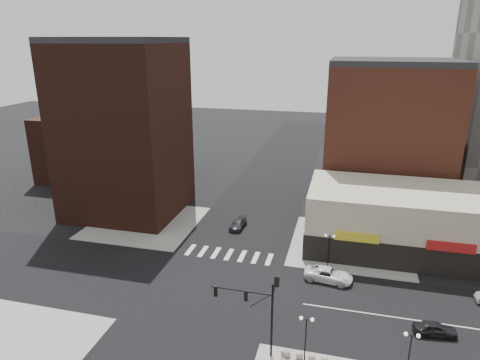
% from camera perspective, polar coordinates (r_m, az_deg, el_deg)
% --- Properties ---
extents(ground, '(240.00, 240.00, 0.00)m').
position_cam_1_polar(ground, '(47.28, -4.14, -14.48)').
color(ground, black).
rests_on(ground, ground).
extents(road_ew, '(200.00, 14.00, 0.02)m').
position_cam_1_polar(road_ew, '(47.27, -4.14, -14.47)').
color(road_ew, black).
rests_on(road_ew, ground).
extents(road_ns, '(14.00, 200.00, 0.02)m').
position_cam_1_polar(road_ns, '(47.27, -4.14, -14.46)').
color(road_ns, black).
rests_on(road_ns, ground).
extents(sidewalk_nw, '(15.00, 15.00, 0.12)m').
position_cam_1_polar(sidewalk_nw, '(64.17, -12.47, -5.55)').
color(sidewalk_nw, gray).
rests_on(sidewalk_nw, ground).
extents(sidewalk_ne, '(15.00, 15.00, 0.12)m').
position_cam_1_polar(sidewalk_ne, '(58.02, 14.44, -8.38)').
color(sidewalk_ne, gray).
rests_on(sidewalk_ne, ground).
extents(building_nw, '(16.00, 15.00, 25.00)m').
position_cam_1_polar(building_nw, '(65.86, -15.20, 6.25)').
color(building_nw, '#3A1912').
rests_on(building_nw, ground).
extents(building_nw_low, '(20.00, 18.00, 12.00)m').
position_cam_1_polar(building_nw_low, '(86.77, -17.46, 4.45)').
color(building_nw_low, '#3A1912').
rests_on(building_nw_low, ground).
extents(building_ne_midrise, '(18.00, 15.00, 22.00)m').
position_cam_1_polar(building_ne_midrise, '(68.91, 19.02, 5.12)').
color(building_ne_midrise, brown).
rests_on(building_ne_midrise, ground).
extents(building_ne_row, '(24.20, 12.20, 8.00)m').
position_cam_1_polar(building_ne_row, '(57.67, 21.19, -5.71)').
color(building_ne_row, beige).
rests_on(building_ne_row, ground).
extents(traffic_signal, '(5.59, 3.09, 7.77)m').
position_cam_1_polar(traffic_signal, '(36.65, 2.89, -15.93)').
color(traffic_signal, black).
rests_on(traffic_signal, ground).
extents(street_lamp_se_a, '(1.22, 0.32, 4.16)m').
position_cam_1_polar(street_lamp_se_a, '(37.09, 8.82, -18.86)').
color(street_lamp_se_a, black).
rests_on(street_lamp_se_a, sidewalk_se).
extents(street_lamp_se_b, '(1.22, 0.32, 4.16)m').
position_cam_1_polar(street_lamp_se_b, '(37.53, 21.82, -19.63)').
color(street_lamp_se_b, black).
rests_on(street_lamp_se_b, sidewalk_se).
extents(street_lamp_ne, '(1.22, 0.32, 4.16)m').
position_cam_1_polar(street_lamp_ne, '(50.75, 11.82, -8.14)').
color(street_lamp_ne, black).
rests_on(street_lamp_ne, sidewalk_ne).
extents(white_suv, '(5.53, 3.06, 1.46)m').
position_cam_1_polar(white_suv, '(49.48, 11.73, -12.23)').
color(white_suv, white).
rests_on(white_suv, ground).
extents(dark_sedan_east, '(3.93, 1.95, 1.29)m').
position_cam_1_polar(dark_sedan_east, '(44.57, 24.58, -17.59)').
color(dark_sedan_east, black).
rests_on(dark_sedan_east, ground).
extents(dark_sedan_north, '(1.94, 4.28, 1.21)m').
position_cam_1_polar(dark_sedan_north, '(60.84, -0.26, -5.89)').
color(dark_sedan_north, black).
rests_on(dark_sedan_north, ground).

